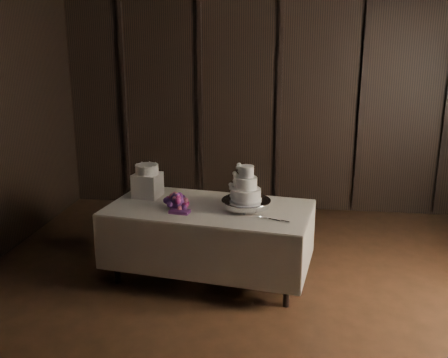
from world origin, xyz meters
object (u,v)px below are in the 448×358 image
box_pedestal (148,185)px  small_cake (147,169)px  wedding_cake (244,187)px  bouquet (177,202)px  cake_stand (246,204)px  display_table (209,239)px

box_pedestal → small_cake: small_cake is taller
wedding_cake → bouquet: (-0.64, -0.08, -0.16)m
cake_stand → small_cake: 1.12m
small_cake → cake_stand: bearing=-13.5°
cake_stand → box_pedestal: box_pedestal is taller
display_table → bouquet: size_ratio=5.25×
cake_stand → bouquet: size_ratio=1.20×
cake_stand → small_cake: bearing=166.5°
cake_stand → small_cake: size_ratio=2.02×
display_table → wedding_cake: (0.34, -0.03, 0.57)m
display_table → cake_stand: cake_stand is taller
wedding_cake → small_cake: (-1.03, 0.27, 0.07)m
small_cake → bouquet: bearing=-41.5°
bouquet → box_pedestal: bearing=138.5°
cake_stand → wedding_cake: wedding_cake is taller
cake_stand → box_pedestal: size_ratio=1.86×
box_pedestal → cake_stand: bearing=-13.5°
display_table → cake_stand: bearing=6.2°
cake_stand → display_table: bearing=178.0°
box_pedestal → wedding_cake: bearing=-14.6°
display_table → wedding_cake: 0.66m
display_table → small_cake: small_cake is taller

